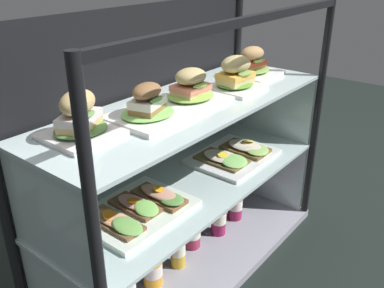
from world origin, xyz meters
name	(u,v)px	position (x,y,z in m)	size (l,w,h in m)	color
ground_plane	(192,266)	(0.00, 0.00, -0.01)	(6.00, 6.00, 0.02)	black
case_base_deck	(192,261)	(0.00, 0.00, 0.02)	(1.19, 0.43, 0.03)	#9B9CAA
case_frame	(163,135)	(0.00, 0.13, 0.52)	(1.19, 0.43, 0.97)	black
riser_lower_tier	(192,223)	(0.00, 0.00, 0.20)	(1.13, 0.37, 0.33)	silver
shelf_lower_glass	(192,184)	(0.00, 0.00, 0.37)	(1.15, 0.39, 0.01)	silver
riser_upper_tier	(192,146)	(0.00, 0.00, 0.52)	(1.13, 0.37, 0.29)	silver
shelf_upper_glass	(192,104)	(0.00, 0.00, 0.67)	(1.15, 0.39, 0.01)	silver
plated_roll_sandwich_mid_right	(80,120)	(-0.41, 0.05, 0.72)	(0.18, 0.18, 0.13)	white
plated_roll_sandwich_far_right	(149,109)	(-0.21, 0.00, 0.71)	(0.21, 0.21, 0.11)	white
plated_roll_sandwich_near_left_corner	(191,90)	(0.00, 0.00, 0.71)	(0.21, 0.21, 0.11)	white
plated_roll_sandwich_far_left	(236,76)	(0.20, -0.04, 0.72)	(0.18, 0.18, 0.12)	white
plated_roll_sandwich_right_of_center	(252,66)	(0.40, 0.02, 0.71)	(0.20, 0.20, 0.12)	white
open_sandwich_tray_near_right_corner	(138,209)	(-0.26, 0.01, 0.39)	(0.34, 0.26, 0.06)	white
open_sandwich_tray_center	(235,154)	(0.25, -0.02, 0.39)	(0.34, 0.26, 0.06)	white
juice_bottle_back_left	(125,284)	(-0.33, 0.02, 0.13)	(0.07, 0.07, 0.23)	white
juice_bottle_tucked_behind	(152,266)	(-0.20, 0.02, 0.11)	(0.07, 0.07, 0.19)	orange
juice_bottle_front_second	(178,244)	(-0.07, 0.01, 0.13)	(0.06, 0.06, 0.25)	gold
juice_bottle_back_center	(192,229)	(0.06, 0.04, 0.12)	(0.07, 0.07, 0.20)	#9A274A
juice_bottle_front_middle	(219,214)	(0.19, 0.01, 0.13)	(0.06, 0.06, 0.23)	#901A49
juice_bottle_front_right_end	(235,202)	(0.33, 0.02, 0.12)	(0.06, 0.06, 0.21)	maroon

